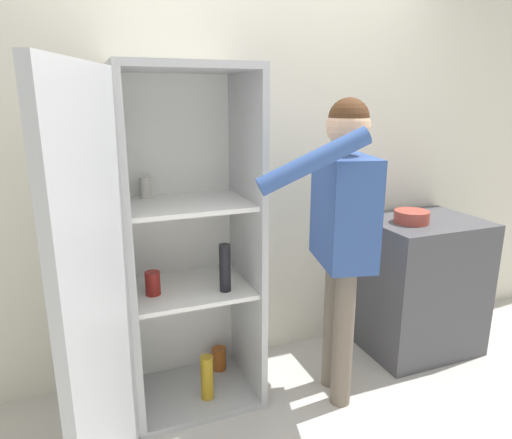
# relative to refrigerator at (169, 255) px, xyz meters

# --- Properties ---
(wall_back) EXTENTS (7.00, 0.06, 2.55)m
(wall_back) POSITION_rel_refrigerator_xyz_m (0.53, 0.43, 0.37)
(wall_back) COLOR silver
(wall_back) RESTS_ON ground_plane
(refrigerator) EXTENTS (0.98, 1.20, 1.83)m
(refrigerator) POSITION_rel_refrigerator_xyz_m (0.00, 0.00, 0.00)
(refrigerator) COLOR #B7BABC
(refrigerator) RESTS_ON ground_plane
(person) EXTENTS (0.73, 0.57, 1.67)m
(person) POSITION_rel_refrigerator_xyz_m (0.89, -0.18, 0.16)
(person) COLOR #726656
(person) RESTS_ON ground_plane
(counter) EXTENTS (0.74, 0.59, 0.90)m
(counter) POSITION_rel_refrigerator_xyz_m (1.68, 0.08, -0.45)
(counter) COLOR #4C4C51
(counter) RESTS_ON ground_plane
(bowl) EXTENTS (0.22, 0.22, 0.08)m
(bowl) POSITION_rel_refrigerator_xyz_m (1.55, 0.05, 0.04)
(bowl) COLOR #B24738
(bowl) RESTS_ON counter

